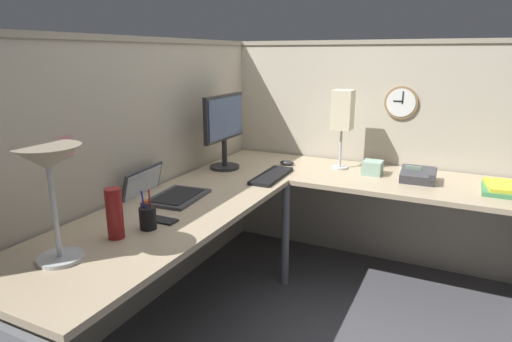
# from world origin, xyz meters

# --- Properties ---
(ground_plane) EXTENTS (6.80, 6.80, 0.00)m
(ground_plane) POSITION_xyz_m (0.00, 0.00, 0.00)
(ground_plane) COLOR #47474C
(cubicle_wall_back) EXTENTS (2.57, 0.12, 1.58)m
(cubicle_wall_back) POSITION_xyz_m (-0.36, 0.87, 0.79)
(cubicle_wall_back) COLOR #B7AD99
(cubicle_wall_back) RESTS_ON ground
(cubicle_wall_right) EXTENTS (0.12, 2.37, 1.58)m
(cubicle_wall_right) POSITION_xyz_m (0.87, -0.27, 0.79)
(cubicle_wall_right) COLOR #B7AD99
(cubicle_wall_right) RESTS_ON ground
(desk) EXTENTS (2.35, 2.15, 0.73)m
(desk) POSITION_xyz_m (-0.15, -0.05, 0.63)
(desk) COLOR tan
(desk) RESTS_ON ground
(monitor) EXTENTS (0.46, 0.20, 0.50)m
(monitor) POSITION_xyz_m (0.22, 0.64, 1.02)
(monitor) COLOR #232326
(monitor) RESTS_ON desk
(laptop) EXTENTS (0.37, 0.41, 0.22)m
(laptop) POSITION_xyz_m (-0.45, 0.65, 0.75)
(laptop) COLOR #38383D
(laptop) RESTS_ON desk
(keyboard) EXTENTS (0.43, 0.15, 0.02)m
(keyboard) POSITION_xyz_m (0.15, 0.26, 0.74)
(keyboard) COLOR black
(keyboard) RESTS_ON desk
(computer_mouse) EXTENTS (0.06, 0.10, 0.03)m
(computer_mouse) POSITION_xyz_m (0.49, 0.29, 0.75)
(computer_mouse) COLOR #232326
(computer_mouse) RESTS_ON desk
(desk_lamp_dome) EXTENTS (0.24, 0.24, 0.44)m
(desk_lamp_dome) POSITION_xyz_m (-1.23, 0.53, 1.09)
(desk_lamp_dome) COLOR #B7BABF
(desk_lamp_dome) RESTS_ON desk
(pen_cup) EXTENTS (0.08, 0.08, 0.18)m
(pen_cup) POSITION_xyz_m (-0.84, 0.42, 0.78)
(pen_cup) COLOR black
(pen_cup) RESTS_ON desk
(cell_phone) EXTENTS (0.07, 0.14, 0.01)m
(cell_phone) POSITION_xyz_m (-0.74, 0.42, 0.73)
(cell_phone) COLOR black
(cell_phone) RESTS_ON desk
(thermos_flask) EXTENTS (0.07, 0.07, 0.22)m
(thermos_flask) POSITION_xyz_m (-0.98, 0.48, 0.84)
(thermos_flask) COLOR maroon
(thermos_flask) RESTS_ON desk
(office_phone) EXTENTS (0.20, 0.21, 0.11)m
(office_phone) POSITION_xyz_m (0.46, -0.59, 0.77)
(office_phone) COLOR #38383D
(office_phone) RESTS_ON desk
(book_stack) EXTENTS (0.30, 0.23, 0.04)m
(book_stack) POSITION_xyz_m (0.46, -1.04, 0.75)
(book_stack) COLOR #3F7F4C
(book_stack) RESTS_ON desk
(desk_lamp_paper) EXTENTS (0.13, 0.13, 0.53)m
(desk_lamp_paper) POSITION_xyz_m (0.56, -0.07, 1.11)
(desk_lamp_paper) COLOR #B7BABF
(desk_lamp_paper) RESTS_ON desk
(tissue_box) EXTENTS (0.12, 0.12, 0.09)m
(tissue_box) POSITION_xyz_m (0.51, -0.30, 0.78)
(tissue_box) COLOR #8CAD99
(tissue_box) RESTS_ON desk
(wall_clock) EXTENTS (0.04, 0.22, 0.22)m
(wall_clock) POSITION_xyz_m (0.82, -0.40, 1.17)
(wall_clock) COLOR olive
(pinned_note_leftmost) EXTENTS (0.09, 0.00, 0.09)m
(pinned_note_leftmost) POSITION_xyz_m (-0.91, 0.82, 1.08)
(pinned_note_leftmost) COLOR pink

